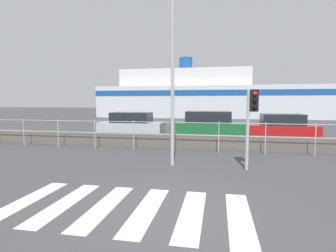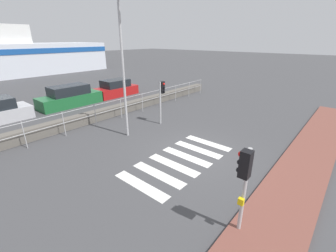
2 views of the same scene
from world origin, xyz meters
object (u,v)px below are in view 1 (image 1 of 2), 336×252
object	(u,v)px
traffic_light_far	(252,111)
ferry_boat	(207,97)
parked_car_silver	(132,125)
parked_car_red	(282,128)
streetlamp	(172,42)
parked_car_green	(208,126)

from	to	relation	value
traffic_light_far	ferry_boat	bearing A→B (deg)	95.29
parked_car_silver	traffic_light_far	bearing A→B (deg)	-50.18
traffic_light_far	parked_car_red	bearing A→B (deg)	71.32
parked_car_silver	parked_car_red	distance (m)	9.28
streetlamp	ferry_boat	size ratio (longest dim) A/B	0.22
traffic_light_far	ferry_boat	distance (m)	28.88
traffic_light_far	parked_car_silver	xyz separation A→B (m)	(-6.60, 7.92, -1.24)
parked_car_red	parked_car_green	bearing A→B (deg)	180.00
ferry_boat	parked_car_silver	bearing A→B (deg)	-100.72
parked_car_silver	parked_car_red	world-z (taller)	parked_car_silver
traffic_light_far	parked_car_green	size ratio (longest dim) A/B	0.55
traffic_light_far	parked_car_silver	world-z (taller)	traffic_light_far
streetlamp	ferry_boat	bearing A→B (deg)	90.26
parked_car_green	traffic_light_far	bearing A→B (deg)	-78.47
streetlamp	ferry_boat	distance (m)	28.74
ferry_boat	parked_car_green	size ratio (longest dim) A/B	6.79
streetlamp	parked_car_silver	bearing A→B (deg)	117.34
traffic_light_far	parked_car_green	distance (m)	8.17
streetlamp	parked_car_green	distance (m)	8.63
traffic_light_far	streetlamp	distance (m)	3.35
parked_car_silver	parked_car_green	distance (m)	4.99
parked_car_silver	streetlamp	bearing A→B (deg)	-62.66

